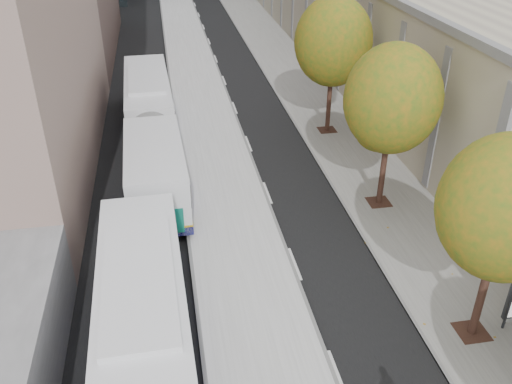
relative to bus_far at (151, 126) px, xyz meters
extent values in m
cube|color=#B0B0B0|center=(3.48, 5.26, -1.64)|extent=(4.25, 150.00, 0.15)
cube|color=gray|center=(11.48, 5.26, -1.68)|extent=(4.75, 150.00, 0.08)
cylinder|color=black|center=(10.95, -16.74, -0.02)|extent=(0.28, 0.28, 3.24)
sphere|color=#2C6017|center=(10.95, -16.74, 3.55)|extent=(4.20, 4.20, 4.20)
cylinder|color=black|center=(10.95, -7.74, 0.05)|extent=(0.28, 0.28, 3.38)
sphere|color=#2C6017|center=(10.95, -7.74, 3.76)|extent=(4.40, 4.40, 4.40)
cylinder|color=black|center=(10.95, 1.26, 0.12)|extent=(0.28, 0.28, 3.51)
sphere|color=#2C6017|center=(10.95, 1.26, 3.98)|extent=(4.60, 4.60, 4.60)
cube|color=silver|center=(0.00, 0.01, -0.15)|extent=(3.28, 18.94, 3.14)
cube|color=black|center=(0.00, 0.01, 0.43)|extent=(3.32, 18.19, 1.09)
cube|color=#0D6653|center=(0.00, -9.40, -0.51)|extent=(1.99, 0.12, 1.22)
imported|color=silver|center=(-0.22, 13.33, -1.01)|extent=(1.73, 4.18, 1.42)
camera|label=1|loc=(0.93, -29.29, 12.37)|focal=38.00mm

